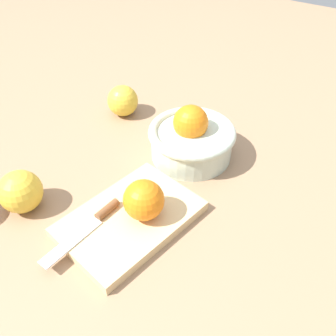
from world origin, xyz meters
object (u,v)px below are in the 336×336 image
at_px(cutting_board, 130,219).
at_px(orange_on_board, 144,200).
at_px(apple_front_left, 123,101).
at_px(knife, 93,223).
at_px(bowl, 191,138).
at_px(apple_front_right_2, 21,192).

height_order(cutting_board, orange_on_board, orange_on_board).
height_order(cutting_board, apple_front_left, apple_front_left).
bearing_deg(knife, cutting_board, 141.93).
distance_m(cutting_board, knife, 0.06).
xyz_separation_m(bowl, cutting_board, (0.21, 0.01, -0.03)).
distance_m(apple_front_left, apple_front_right_2, 0.33).
bearing_deg(cutting_board, apple_front_right_2, -67.97).
xyz_separation_m(knife, apple_front_right_2, (0.02, -0.14, 0.01)).
height_order(orange_on_board, apple_front_right_2, orange_on_board).
relative_size(orange_on_board, knife, 0.43).
relative_size(bowl, apple_front_right_2, 2.31).
distance_m(bowl, cutting_board, 0.21).
height_order(cutting_board, knife, knife).
xyz_separation_m(cutting_board, apple_front_left, (-0.25, -0.21, 0.03)).
bearing_deg(orange_on_board, knife, -41.79).
bearing_deg(apple_front_left, bowl, 77.70).
bearing_deg(knife, orange_on_board, 138.21).
height_order(apple_front_left, apple_front_right_2, apple_front_right_2).
distance_m(bowl, knife, 0.26).
relative_size(bowl, orange_on_board, 2.56).
bearing_deg(knife, apple_front_right_2, -80.48).
relative_size(cutting_board, apple_front_left, 3.18).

